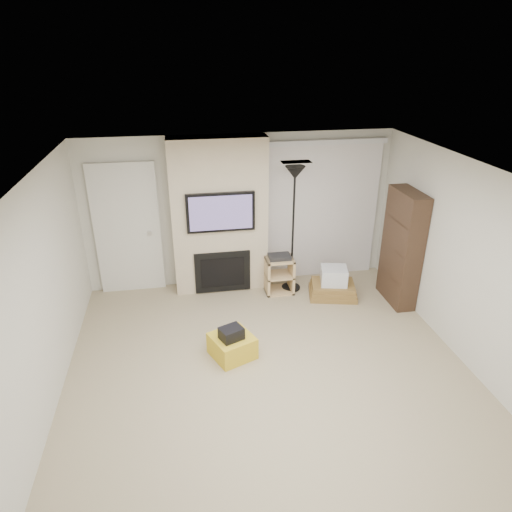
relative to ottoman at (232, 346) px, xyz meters
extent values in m
cube|color=tan|center=(0.42, -0.63, -0.15)|extent=(5.00, 5.50, 0.00)
cube|color=white|center=(0.42, -0.63, 2.35)|extent=(5.00, 5.50, 0.00)
cube|color=beige|center=(0.42, 2.12, 1.10)|extent=(5.00, 0.00, 2.50)
cube|color=beige|center=(-2.08, -0.63, 1.10)|extent=(0.00, 5.50, 2.50)
cube|color=beige|center=(2.92, -0.63, 1.10)|extent=(0.00, 5.50, 2.50)
cube|color=silver|center=(0.82, 0.17, 2.35)|extent=(0.35, 0.18, 0.01)
cube|color=gold|center=(0.00, 0.00, 0.00)|extent=(0.66, 0.66, 0.30)
cube|color=black|center=(-0.01, -0.05, 0.23)|extent=(0.34, 0.31, 0.16)
cube|color=beige|center=(0.07, 1.92, 1.10)|extent=(1.50, 0.40, 2.50)
cube|color=black|center=(0.07, 1.69, 1.25)|extent=(1.05, 0.06, 0.62)
cube|color=#3B3250|center=(0.07, 1.66, 1.25)|extent=(0.96, 0.00, 0.54)
cube|color=black|center=(0.07, 1.71, 0.22)|extent=(0.90, 0.04, 0.70)
cube|color=black|center=(0.07, 1.69, 0.22)|extent=(0.70, 0.02, 0.50)
cube|color=silver|center=(-1.38, 2.08, 0.92)|extent=(1.02, 0.08, 2.14)
cube|color=#B0A691|center=(-1.38, 2.09, 0.87)|extent=(0.90, 0.05, 2.05)
cylinder|color=silver|center=(-1.04, 2.04, 0.85)|extent=(0.07, 0.06, 0.07)
cube|color=silver|center=(1.82, 2.06, 2.18)|extent=(1.98, 0.10, 0.08)
cube|color=silver|center=(1.82, 2.07, 0.99)|extent=(1.90, 0.03, 2.29)
cylinder|color=black|center=(1.20, 1.64, -0.13)|extent=(0.31, 0.31, 0.03)
cylinder|color=black|center=(1.20, 1.64, 0.84)|extent=(0.03, 0.03, 1.93)
cone|color=black|center=(1.20, 1.64, 1.83)|extent=(0.31, 0.31, 0.20)
cube|color=#DCB77E|center=(0.77, 1.58, 0.15)|extent=(0.04, 0.38, 0.60)
cube|color=#DCB77E|center=(1.18, 1.58, 0.15)|extent=(0.04, 0.38, 0.60)
cube|color=#DCB77E|center=(0.98, 1.58, -0.14)|extent=(0.45, 0.38, 0.03)
cube|color=#DCB77E|center=(0.98, 1.58, 0.15)|extent=(0.45, 0.38, 0.03)
cube|color=#DCB77E|center=(0.98, 1.58, 0.43)|extent=(0.45, 0.38, 0.03)
cube|color=black|center=(0.98, 1.58, 0.48)|extent=(0.35, 0.25, 0.06)
cube|color=olive|center=(1.81, 1.28, -0.11)|extent=(0.85, 0.72, 0.08)
cube|color=olive|center=(1.81, 1.28, -0.03)|extent=(0.81, 0.67, 0.07)
cube|color=olive|center=(1.81, 1.28, 0.04)|extent=(0.77, 0.63, 0.07)
cube|color=silver|center=(1.81, 1.28, 0.21)|extent=(0.48, 0.45, 0.27)
cube|color=#332217|center=(2.76, 0.99, 0.75)|extent=(0.30, 0.80, 1.80)
cube|color=#332217|center=(2.74, 0.99, 0.30)|extent=(0.26, 0.72, 0.02)
cube|color=#332217|center=(2.74, 0.99, 0.75)|extent=(0.26, 0.72, 0.02)
cube|color=#332217|center=(2.74, 0.99, 1.20)|extent=(0.26, 0.72, 0.02)
camera|label=1|loc=(-0.54, -4.88, 3.58)|focal=32.00mm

